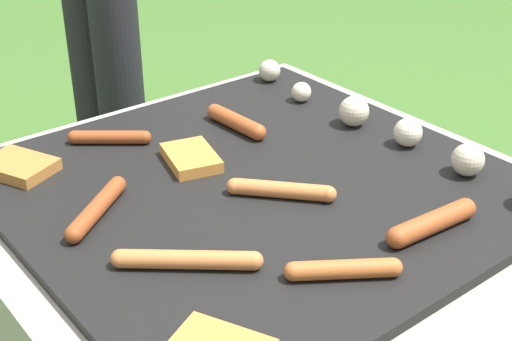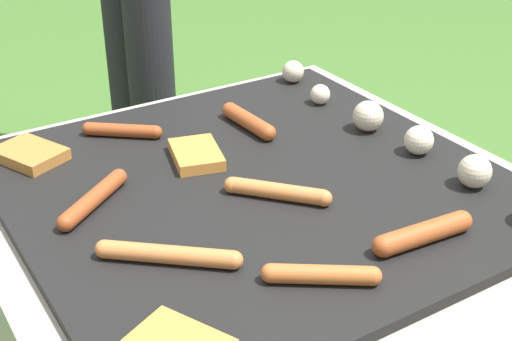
{
  "view_description": "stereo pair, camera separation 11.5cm",
  "coord_description": "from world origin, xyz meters",
  "views": [
    {
      "loc": [
        0.79,
        -0.63,
        0.96
      ],
      "look_at": [
        0.0,
        0.0,
        0.41
      ],
      "focal_mm": 50.0,
      "sensor_mm": 36.0,
      "label": 1
    },
    {
      "loc": [
        0.86,
        -0.53,
        0.96
      ],
      "look_at": [
        0.0,
        0.0,
        0.41
      ],
      "focal_mm": 50.0,
      "sensor_mm": 36.0,
      "label": 2
    }
  ],
  "objects": [
    {
      "name": "sausage_back_center",
      "position": [
        0.06,
        -0.0,
        0.4
      ],
      "size": [
        0.14,
        0.12,
        0.03
      ],
      "color": "#C6753D",
      "rests_on": "grill"
    },
    {
      "name": "mushroom_row",
      "position": [
        0.05,
        0.29,
        0.42
      ],
      "size": [
        0.71,
        0.07,
        0.06
      ],
      "color": "beige",
      "rests_on": "grill"
    },
    {
      "name": "sausage_back_left",
      "position": [
        0.13,
        -0.22,
        0.4
      ],
      "size": [
        0.14,
        0.16,
        0.03
      ],
      "color": "#C6753D",
      "rests_on": "grill"
    },
    {
      "name": "bread_slice_left",
      "position": [
        -0.27,
        -0.29,
        0.4
      ],
      "size": [
        0.14,
        0.12,
        0.02
      ],
      "color": "#B27033",
      "rests_on": "grill"
    },
    {
      "name": "grill",
      "position": [
        0.0,
        0.0,
        0.19
      ],
      "size": [
        0.86,
        0.86,
        0.39
      ],
      "color": "#9E998E",
      "rests_on": "ground_plane"
    },
    {
      "name": "sausage_front_right",
      "position": [
        -0.07,
        -0.25,
        0.4
      ],
      "size": [
        0.11,
        0.14,
        0.03
      ],
      "color": "#93421E",
      "rests_on": "grill"
    },
    {
      "name": "bread_slice_center",
      "position": [
        -0.12,
        -0.05,
        0.4
      ],
      "size": [
        0.13,
        0.1,
        0.02
      ],
      "color": "#D18438",
      "rests_on": "grill"
    },
    {
      "name": "sausage_front_center",
      "position": [
        0.27,
        0.11,
        0.4
      ],
      "size": [
        0.04,
        0.17,
        0.03
      ],
      "color": "#A34C23",
      "rests_on": "grill"
    },
    {
      "name": "sausage_mid_right",
      "position": [
        -0.18,
        0.1,
        0.4
      ],
      "size": [
        0.15,
        0.04,
        0.03
      ],
      "color": "#A34C23",
      "rests_on": "grill"
    },
    {
      "name": "sausage_back_right",
      "position": [
        -0.27,
        -0.12,
        0.4
      ],
      "size": [
        0.1,
        0.12,
        0.02
      ],
      "color": "#93421E",
      "rests_on": "grill"
    },
    {
      "name": "sausage_front_left",
      "position": [
        0.27,
        -0.07,
        0.4
      ],
      "size": [
        0.1,
        0.13,
        0.03
      ],
      "color": "#B7602D",
      "rests_on": "grill"
    }
  ]
}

